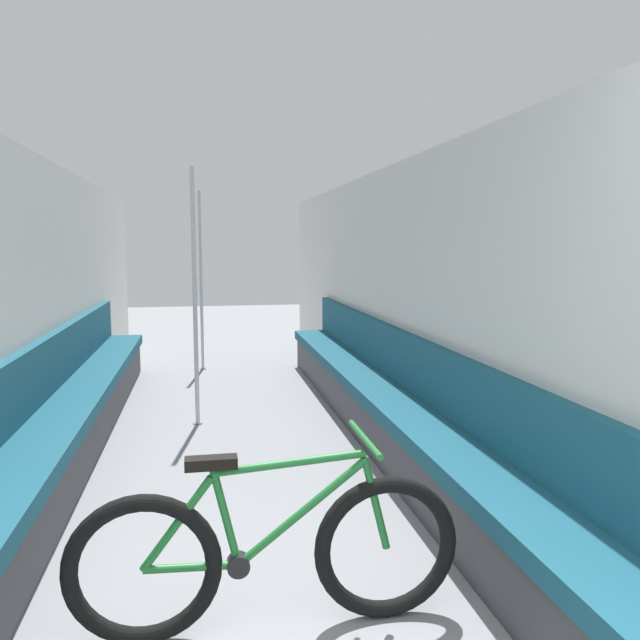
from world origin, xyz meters
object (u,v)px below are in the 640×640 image
object	(u,v)px
bench_seat_row_left	(65,423)
bench_seat_row_right	(387,407)
grab_pole_near	(201,284)
grab_pole_far	(195,302)
bicycle	(268,554)

from	to	relation	value
bench_seat_row_left	bench_seat_row_right	size ratio (longest dim) A/B	1.00
bench_seat_row_left	grab_pole_near	world-z (taller)	grab_pole_near
grab_pole_near	grab_pole_far	bearing A→B (deg)	-91.14
bench_seat_row_right	grab_pole_near	world-z (taller)	grab_pole_near
bicycle	grab_pole_far	size ratio (longest dim) A/B	0.72
bench_seat_row_left	grab_pole_far	bearing A→B (deg)	41.88
bench_seat_row_left	grab_pole_near	size ratio (longest dim) A/B	2.98
bench_seat_row_right	bench_seat_row_left	bearing A→B (deg)	180.00
bicycle	grab_pole_far	world-z (taller)	grab_pole_far
bench_seat_row_right	grab_pole_far	world-z (taller)	grab_pole_far
grab_pole_near	grab_pole_far	size ratio (longest dim) A/B	1.00
bicycle	grab_pole_near	distance (m)	5.45
bench_seat_row_right	bicycle	size ratio (longest dim) A/B	4.11
bench_seat_row_left	bench_seat_row_right	xyz separation A→B (m)	(2.35, 0.00, 0.00)
bench_seat_row_left	grab_pole_far	world-z (taller)	grab_pole_far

